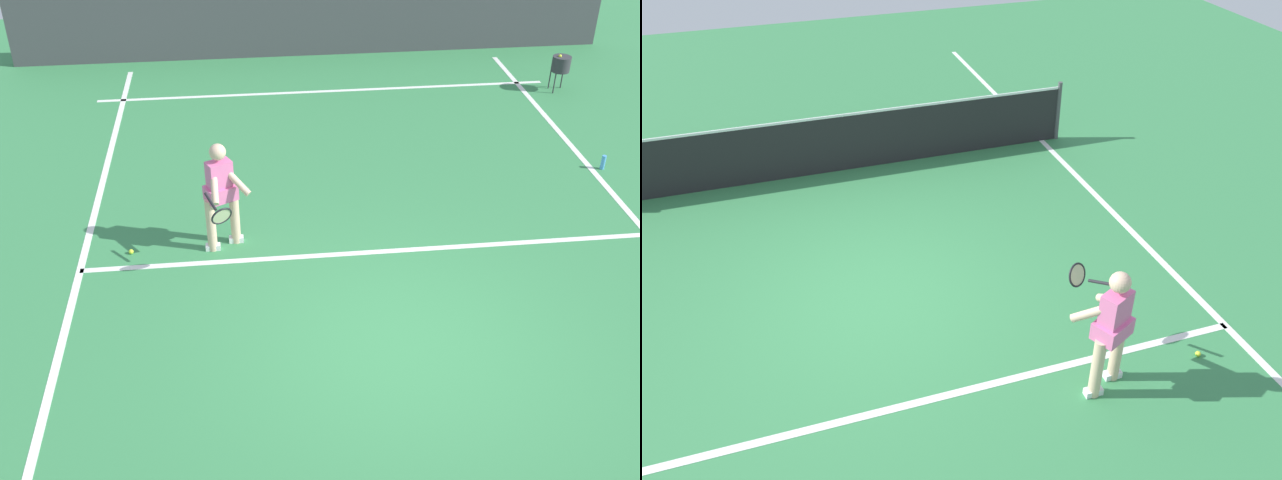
{
  "view_description": "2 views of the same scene",
  "coord_description": "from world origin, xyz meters",
  "views": [
    {
      "loc": [
        1.71,
        6.65,
        5.9
      ],
      "look_at": [
        0.87,
        -0.82,
        0.95
      ],
      "focal_mm": 43.07,
      "sensor_mm": 36.0,
      "label": 1
    },
    {
      "loc": [
        -1.03,
        -6.56,
        5.36
      ],
      "look_at": [
        0.95,
        -0.6,
        1.09
      ],
      "focal_mm": 36.48,
      "sensor_mm": 36.0,
      "label": 2
    }
  ],
  "objects": [
    {
      "name": "court_back_wall",
      "position": [
        0.0,
        -9.8,
        0.84
      ],
      "size": [
        12.87,
        0.24,
        1.69
      ],
      "primitive_type": "cube",
      "color": "#47474C",
      "rests_on": "ground"
    },
    {
      "name": "sideline_right_marking",
      "position": [
        3.94,
        0.0,
        0.0
      ],
      "size": [
        0.1,
        18.2,
        0.01
      ],
      "primitive_type": "cube",
      "color": "white",
      "rests_on": "ground"
    },
    {
      "name": "tennis_player",
      "position": [
        2.02,
        -2.25,
        0.85
      ],
      "size": [
        0.68,
        1.13,
        1.55
      ],
      "color": "beige",
      "rests_on": "ground"
    },
    {
      "name": "service_line_marking",
      "position": [
        0.0,
        -1.88,
        0.0
      ],
      "size": [
        7.87,
        0.1,
        0.01
      ],
      "primitive_type": "cube",
      "color": "white",
      "rests_on": "ground"
    },
    {
      "name": "ball_hopper",
      "position": [
        -4.6,
        -7.13,
        0.55
      ],
      "size": [
        0.36,
        0.36,
        0.74
      ],
      "color": "#333338",
      "rests_on": "ground"
    },
    {
      "name": "ground_plane",
      "position": [
        0.0,
        0.0,
        0.0
      ],
      "size": [
        26.26,
        26.26,
        0.0
      ],
      "primitive_type": "plane",
      "color": "#38844C"
    },
    {
      "name": "water_bottle",
      "position": [
        -4.11,
        -3.85,
        0.12
      ],
      "size": [
        0.07,
        0.07,
        0.24
      ],
      "primitive_type": "cylinder",
      "color": "#4C9EE5",
      "rests_on": "ground"
    },
    {
      "name": "baseline_marking",
      "position": [
        0.0,
        -7.6,
        0.0
      ],
      "size": [
        8.87,
        0.1,
        0.01
      ],
      "primitive_type": "cube",
      "color": "white",
      "rests_on": "ground"
    },
    {
      "name": "tennis_ball_near",
      "position": [
        3.3,
        -2.22,
        0.03
      ],
      "size": [
        0.07,
        0.07,
        0.07
      ],
      "primitive_type": "sphere",
      "color": "#D1E533",
      "rests_on": "ground"
    }
  ]
}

